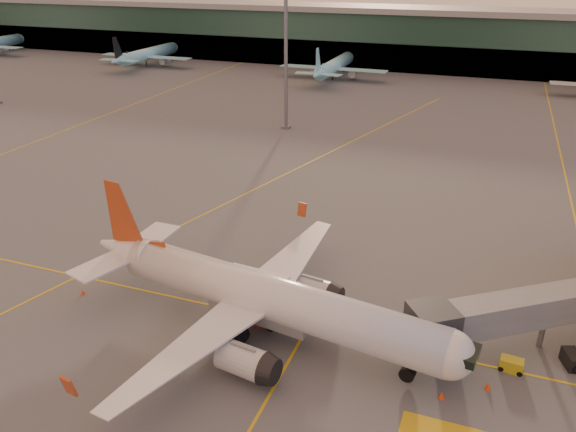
% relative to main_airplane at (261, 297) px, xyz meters
% --- Properties ---
extents(ground, '(600.00, 600.00, 0.00)m').
position_rel_main_airplane_xyz_m(ground, '(-1.31, -2.81, -3.70)').
color(ground, '#4C4F54').
rests_on(ground, ground).
extents(taxi_markings, '(100.12, 173.00, 0.01)m').
position_rel_main_airplane_xyz_m(taxi_markings, '(-8.63, 41.68, -3.69)').
color(taxi_markings, gold).
rests_on(taxi_markings, ground).
extents(terminal, '(400.00, 20.00, 17.60)m').
position_rel_main_airplane_xyz_m(terminal, '(-1.31, 138.98, 5.06)').
color(terminal, '#19382D').
rests_on(terminal, ground).
extents(mast_west_near, '(2.40, 2.40, 25.60)m').
position_rel_main_airplane_xyz_m(mast_west_near, '(-21.31, 63.19, 11.16)').
color(mast_west_near, slate).
rests_on(mast_west_near, ground).
extents(distant_aircraft_row, '(350.00, 34.00, 13.00)m').
position_rel_main_airplane_xyz_m(distant_aircraft_row, '(9.53, 115.19, -3.70)').
color(distant_aircraft_row, '#91E3F3').
rests_on(distant_aircraft_row, ground).
extents(main_airplane, '(37.63, 34.10, 11.38)m').
position_rel_main_airplane_xyz_m(main_airplane, '(0.00, 0.00, 0.00)').
color(main_airplane, silver).
rests_on(main_airplane, ground).
extents(jet_bridge, '(22.65, 17.42, 5.70)m').
position_rel_main_airplane_xyz_m(jet_bridge, '(24.54, 7.32, 0.23)').
color(jet_bridge, slate).
rests_on(jet_bridge, ground).
extents(catering_truck, '(6.08, 3.12, 4.57)m').
position_rel_main_airplane_xyz_m(catering_truck, '(-1.27, 1.80, -1.10)').
color(catering_truck, '#A02216').
rests_on(catering_truck, ground).
extents(gpu_cart, '(1.95, 1.28, 1.08)m').
position_rel_main_airplane_xyz_m(gpu_cart, '(21.11, 2.27, -3.17)').
color(gpu_cart, gold).
rests_on(gpu_cart, ground).
extents(cone_nose, '(0.48, 0.48, 0.61)m').
position_rel_main_airplane_xyz_m(cone_nose, '(19.47, -0.71, -3.40)').
color(cone_nose, '#ED410C').
rests_on(cone_nose, ground).
extents(cone_tail, '(0.39, 0.39, 0.49)m').
position_rel_main_airplane_xyz_m(cone_tail, '(-19.24, -0.50, -3.46)').
color(cone_tail, '#ED410C').
rests_on(cone_tail, ground).
extents(cone_wing_left, '(0.41, 0.41, 0.52)m').
position_rel_main_airplane_xyz_m(cone_wing_left, '(-0.95, 17.77, -3.45)').
color(cone_wing_left, '#ED410C').
rests_on(cone_wing_left, ground).
extents(cone_fwd, '(0.49, 0.49, 0.62)m').
position_rel_main_airplane_xyz_m(cone_fwd, '(16.18, -2.98, -3.40)').
color(cone_fwd, '#ED410C').
rests_on(cone_fwd, ground).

